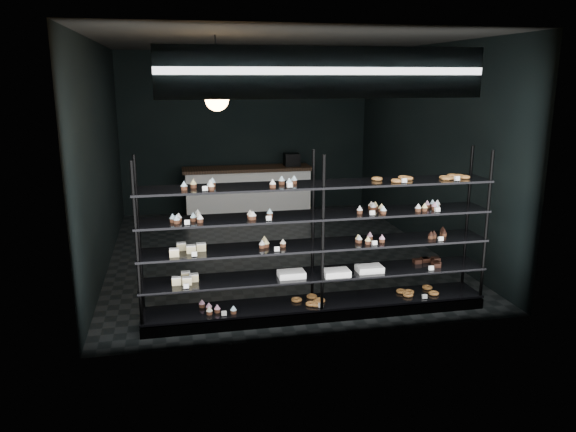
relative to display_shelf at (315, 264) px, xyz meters
The scene contains 5 objects.
room 2.64m from the display_shelf, 90.89° to the left, with size 5.01×6.01×3.20m.
display_shelf is the anchor object (origin of this frame).
signage 2.17m from the display_shelf, 94.58° to the right, with size 3.30×0.05×0.50m.
pendant_lamp 2.27m from the display_shelf, 137.20° to the left, with size 0.28×0.28×0.87m.
service_counter 4.95m from the display_shelf, 91.00° to the left, with size 2.52×0.65×1.23m.
Camera 1 is at (-1.52, -8.36, 2.71)m, focal length 35.00 mm.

